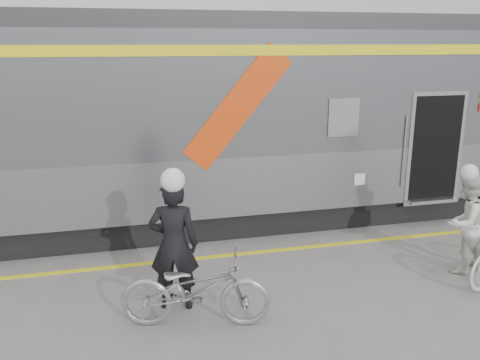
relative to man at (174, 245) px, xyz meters
name	(u,v)px	position (x,y,z in m)	size (l,w,h in m)	color
ground	(323,310)	(1.96, -0.63, -0.92)	(90.00, 90.00, 0.00)	slate
train	(303,117)	(3.22, 3.57, 1.13)	(24.00, 3.17, 4.10)	black
safety_strip	(275,250)	(1.96, 1.52, -0.92)	(24.00, 0.12, 0.01)	yellow
man	(174,245)	(0.00, 0.00, 0.00)	(0.67, 0.44, 1.85)	black
bicycle_left	(196,289)	(0.20, -0.55, -0.41)	(0.67, 1.93, 1.02)	#999CA0
woman	(465,223)	(4.62, 0.02, -0.11)	(0.79, 0.62, 1.63)	silver
helmet_man	(171,167)	(0.00, 0.00, 1.08)	(0.32, 0.32, 0.32)	white
helmet_woman	(472,165)	(4.62, 0.02, 0.83)	(0.26, 0.26, 0.26)	white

